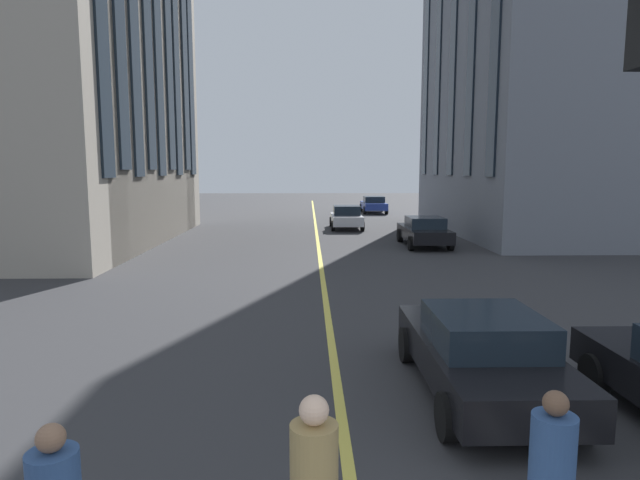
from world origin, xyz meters
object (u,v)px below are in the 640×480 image
object	(u,v)px
car_white_mid	(346,217)
car_black_near	(481,352)
car_black_parked_a	(424,231)
car_blue_oncoming	(374,204)

from	to	relation	value
car_white_mid	car_black_near	size ratio (longest dim) A/B	0.89
car_black_parked_a	car_blue_oncoming	size ratio (longest dim) A/B	1.00
car_blue_oncoming	car_black_near	distance (m)	35.95
car_black_parked_a	car_blue_oncoming	bearing A→B (deg)	0.00
car_blue_oncoming	car_black_near	bearing A→B (deg)	175.71
car_black_parked_a	car_black_near	size ratio (longest dim) A/B	1.00
car_black_parked_a	car_blue_oncoming	distance (m)	19.32
car_black_parked_a	car_white_mid	bearing A→B (deg)	22.59
car_white_mid	car_blue_oncoming	size ratio (longest dim) A/B	0.89
car_black_parked_a	car_black_near	distance (m)	16.75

